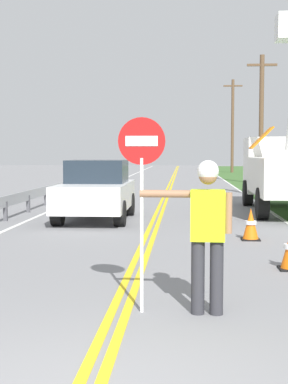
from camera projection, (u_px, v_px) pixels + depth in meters
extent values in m
cube|color=yellow|center=(163.00, 197.00, 23.87)|extent=(0.11, 110.00, 0.01)
cube|color=yellow|center=(168.00, 197.00, 23.86)|extent=(0.11, 110.00, 0.01)
cube|color=silver|center=(250.00, 197.00, 23.61)|extent=(0.12, 110.00, 0.01)
cube|color=silver|center=(83.00, 196.00, 24.12)|extent=(0.12, 110.00, 0.01)
cylinder|color=#2D2D33|center=(217.00, 278.00, 6.52)|extent=(0.16, 0.16, 0.88)
cylinder|color=#2D2D33|center=(198.00, 277.00, 6.54)|extent=(0.16, 0.16, 0.88)
cube|color=#C6EA19|center=(208.00, 215.00, 6.48)|extent=(0.41, 0.25, 0.60)
cylinder|color=#996B4C|center=(165.00, 194.00, 6.51)|extent=(0.60, 0.11, 0.09)
cylinder|color=#996B4C|center=(228.00, 213.00, 6.45)|extent=(0.09, 0.09, 0.48)
sphere|color=#996B4C|center=(208.00, 175.00, 6.45)|extent=(0.22, 0.22, 0.22)
sphere|color=white|center=(208.00, 171.00, 6.44)|extent=(0.25, 0.25, 0.25)
cylinder|color=silver|center=(142.00, 236.00, 6.58)|extent=(0.04, 0.04, 1.85)
cylinder|color=#B71414|center=(142.00, 141.00, 6.50)|extent=(0.56, 0.03, 0.56)
cube|color=white|center=(142.00, 141.00, 6.48)|extent=(0.38, 0.01, 0.12)
cube|color=white|center=(276.00, 165.00, 20.05)|extent=(2.24, 2.14, 2.00)
cube|color=#1E2833|center=(273.00, 157.00, 21.05)|extent=(1.98, 0.10, 0.90)
cube|color=orange|center=(261.00, 138.00, 14.88)|extent=(0.61, 0.81, 0.59)
cylinder|color=black|center=(248.00, 193.00, 20.01)|extent=(0.34, 0.93, 0.92)
cylinder|color=black|center=(262.00, 204.00, 15.76)|extent=(0.34, 0.93, 0.92)
cube|color=silver|center=(96.00, 196.00, 15.62)|extent=(1.85, 4.10, 0.72)
cube|color=#1E2833|center=(97.00, 171.00, 15.82)|extent=(1.62, 1.72, 0.64)
cube|color=#EAEACC|center=(106.00, 200.00, 13.56)|extent=(0.24, 0.06, 0.16)
cube|color=#EAEACC|center=(61.00, 200.00, 13.63)|extent=(0.24, 0.06, 0.16)
cylinder|color=black|center=(120.00, 213.00, 14.32)|extent=(0.28, 0.68, 0.68)
cylinder|color=black|center=(58.00, 213.00, 14.44)|extent=(0.28, 0.68, 0.68)
cylinder|color=black|center=(129.00, 204.00, 16.85)|extent=(0.28, 0.68, 0.68)
cylinder|color=black|center=(76.00, 204.00, 16.97)|extent=(0.28, 0.68, 0.68)
cylinder|color=brown|center=(261.00, 120.00, 33.48)|extent=(0.28, 0.28, 7.79)
cube|color=brown|center=(262.00, 65.00, 33.25)|extent=(1.80, 0.14, 0.14)
cylinder|color=brown|center=(233.00, 126.00, 53.04)|extent=(0.28, 0.28, 8.89)
cube|color=brown|center=(233.00, 86.00, 52.77)|extent=(1.80, 0.14, 0.14)
cone|color=orange|center=(251.00, 224.00, 12.09)|extent=(0.36, 0.36, 0.70)
cylinder|color=white|center=(251.00, 223.00, 12.09)|extent=(0.25, 0.25, 0.08)
cube|color=black|center=(251.00, 239.00, 12.12)|extent=(0.40, 0.40, 0.03)
cube|color=#9EA0A3|center=(38.00, 193.00, 18.84)|extent=(0.06, 32.00, 0.32)
cube|color=#4C4C51|center=(5.00, 211.00, 15.44)|extent=(0.10, 0.10, 0.55)
cube|color=#4C4C51|center=(28.00, 204.00, 17.72)|extent=(0.10, 0.10, 0.55)
cube|color=#4C4C51|center=(46.00, 198.00, 19.99)|extent=(0.10, 0.10, 0.55)
cube|color=#4C4C51|center=(60.00, 193.00, 22.27)|extent=(0.10, 0.10, 0.55)
cube|color=#4C4C51|center=(71.00, 190.00, 24.54)|extent=(0.10, 0.10, 0.55)
cube|color=#4C4C51|center=(81.00, 186.00, 26.81)|extent=(0.10, 0.10, 0.55)
cube|color=#4C4C51|center=(89.00, 184.00, 29.09)|extent=(0.10, 0.10, 0.55)
cube|color=#4C4C51|center=(96.00, 182.00, 31.36)|extent=(0.10, 0.10, 0.55)
cube|color=#4C4C51|center=(102.00, 180.00, 33.64)|extent=(0.10, 0.10, 0.55)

